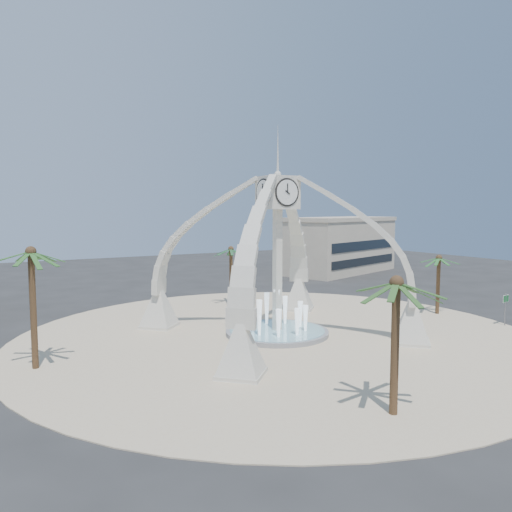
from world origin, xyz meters
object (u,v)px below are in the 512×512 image
clock_tower (277,252)px  palm_south (397,285)px  palm_west (31,254)px  street_sign (506,303)px  fountain (277,332)px  palm_east (439,259)px  palm_north (231,250)px

clock_tower → palm_south: (-3.44, -15.57, -0.20)m
palm_west → street_sign: size_ratio=2.89×
fountain → street_sign: fountain is taller
clock_tower → street_sign: 20.08m
fountain → palm_west: bearing=178.2°
clock_tower → street_sign: clock_tower is taller
palm_east → clock_tower: bearing=176.7°
fountain → street_sign: (18.23, -7.11, 1.70)m
fountain → palm_east: bearing=-3.3°
palm_east → palm_north: 20.02m
palm_south → fountain: bearing=77.5°
palm_north → palm_east: bearing=-42.8°
palm_east → palm_south: size_ratio=0.83×
palm_north → street_sign: bearing=-51.5°
palm_south → clock_tower: bearing=77.5°
palm_west → street_sign: 36.73m
fountain → palm_south: palm_south is taller
fountain → palm_east: palm_east is taller
street_sign → clock_tower: bearing=148.7°
palm_west → palm_south: palm_west is taller
clock_tower → street_sign: bearing=-21.3°
clock_tower → palm_east: 17.30m
palm_west → palm_north: (19.86, 12.06, -1.41)m
clock_tower → fountain: bearing=90.0°
palm_south → palm_east: bearing=35.2°
street_sign → palm_east: bearing=89.4°
palm_west → palm_north: bearing=31.3°
palm_east → street_sign: size_ratio=2.16×
palm_north → street_sign: size_ratio=2.33×
palm_north → palm_south: palm_south is taller
palm_east → street_sign: (1.01, -6.12, -3.23)m
street_sign → palm_west: bearing=157.9°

